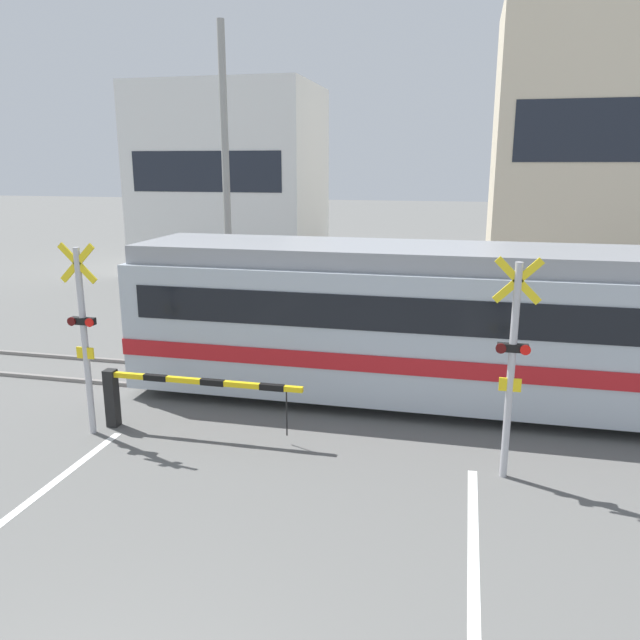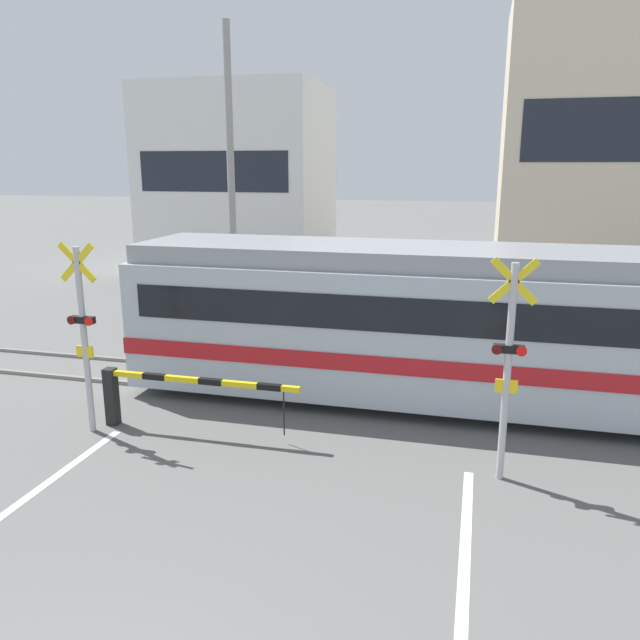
{
  "view_description": "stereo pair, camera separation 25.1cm",
  "coord_description": "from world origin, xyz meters",
  "px_view_note": "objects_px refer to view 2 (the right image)",
  "views": [
    {
      "loc": [
        2.74,
        -2.59,
        4.63
      ],
      "look_at": [
        0.0,
        9.19,
        1.6
      ],
      "focal_mm": 35.0,
      "sensor_mm": 36.0,
      "label": 1
    },
    {
      "loc": [
        2.99,
        -2.53,
        4.63
      ],
      "look_at": [
        0.0,
        9.19,
        1.6
      ],
      "focal_mm": 35.0,
      "sensor_mm": 36.0,
      "label": 2
    }
  ],
  "objects_px": {
    "crossing_barrier_near": "(157,389)",
    "pedestrian": "(356,283)",
    "commuter_train": "(636,332)",
    "crossing_barrier_far": "(448,325)",
    "crossing_signal_left": "(83,330)",
    "crossing_signal_right": "(508,361)"
  },
  "relations": [
    {
      "from": "crossing_barrier_far",
      "to": "crossing_signal_left",
      "type": "height_order",
      "value": "crossing_signal_left"
    },
    {
      "from": "crossing_barrier_near",
      "to": "pedestrian",
      "type": "distance_m",
      "value": 9.93
    },
    {
      "from": "crossing_barrier_near",
      "to": "crossing_signal_left",
      "type": "height_order",
      "value": "crossing_signal_left"
    },
    {
      "from": "commuter_train",
      "to": "crossing_signal_right",
      "type": "xyz_separation_m",
      "value": [
        -2.36,
        -3.01,
        0.2
      ]
    },
    {
      "from": "crossing_signal_left",
      "to": "crossing_signal_right",
      "type": "bearing_deg",
      "value": 0.0
    },
    {
      "from": "commuter_train",
      "to": "crossing_signal_left",
      "type": "bearing_deg",
      "value": -162.21
    },
    {
      "from": "commuter_train",
      "to": "crossing_signal_left",
      "type": "height_order",
      "value": "crossing_signal_left"
    },
    {
      "from": "crossing_signal_left",
      "to": "crossing_barrier_far",
      "type": "bearing_deg",
      "value": 46.59
    },
    {
      "from": "commuter_train",
      "to": "pedestrian",
      "type": "xyz_separation_m",
      "value": [
        -6.59,
        7.13,
        -0.71
      ]
    },
    {
      "from": "crossing_signal_left",
      "to": "pedestrian",
      "type": "relative_size",
      "value": 2.04
    },
    {
      "from": "crossing_barrier_near",
      "to": "crossing_signal_left",
      "type": "xyz_separation_m",
      "value": [
        -1.13,
        -0.35,
        1.1
      ]
    },
    {
      "from": "crossing_signal_right",
      "to": "pedestrian",
      "type": "relative_size",
      "value": 2.04
    },
    {
      "from": "crossing_barrier_near",
      "to": "pedestrian",
      "type": "xyz_separation_m",
      "value": [
        1.65,
        9.79,
        0.19
      ]
    },
    {
      "from": "crossing_barrier_near",
      "to": "pedestrian",
      "type": "relative_size",
      "value": 2.21
    },
    {
      "from": "commuter_train",
      "to": "pedestrian",
      "type": "bearing_deg",
      "value": 132.71
    },
    {
      "from": "crossing_signal_right",
      "to": "crossing_barrier_far",
      "type": "bearing_deg",
      "value": 100.3
    },
    {
      "from": "crossing_barrier_near",
      "to": "crossing_signal_right",
      "type": "bearing_deg",
      "value": -3.44
    },
    {
      "from": "commuter_train",
      "to": "crossing_barrier_near",
      "type": "relative_size",
      "value": 5.28
    },
    {
      "from": "crossing_signal_left",
      "to": "crossing_signal_right",
      "type": "height_order",
      "value": "same"
    },
    {
      "from": "commuter_train",
      "to": "crossing_signal_left",
      "type": "relative_size",
      "value": 5.72
    },
    {
      "from": "crossing_barrier_far",
      "to": "crossing_signal_left",
      "type": "bearing_deg",
      "value": -133.41
    },
    {
      "from": "crossing_signal_right",
      "to": "pedestrian",
      "type": "xyz_separation_m",
      "value": [
        -4.23,
        10.14,
        -0.91
      ]
    }
  ]
}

